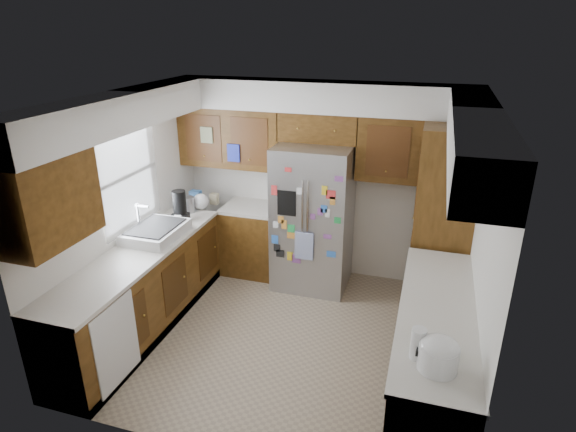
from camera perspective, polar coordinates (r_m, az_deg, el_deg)
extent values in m
plane|color=tan|center=(5.31, -0.54, -14.02)|extent=(3.60, 3.60, 0.00)
cube|color=white|center=(6.13, 3.96, 4.17)|extent=(3.60, 0.04, 2.50)
cube|color=white|center=(5.47, -18.88, 0.74)|extent=(0.04, 3.20, 2.50)
cube|color=white|center=(4.52, 21.76, -4.13)|extent=(0.04, 3.20, 2.50)
cube|color=white|center=(3.38, -9.03, -11.97)|extent=(3.60, 0.04, 2.50)
cube|color=white|center=(4.34, -0.66, 13.89)|extent=(3.60, 3.20, 0.02)
cube|color=white|center=(5.71, 3.79, 13.93)|extent=(3.60, 0.38, 0.35)
cube|color=white|center=(5.09, -18.59, 11.87)|extent=(0.38, 3.20, 0.35)
cube|color=white|center=(4.18, 21.22, 9.53)|extent=(0.38, 3.20, 0.35)
cube|color=#3C250B|center=(6.18, -6.70, 9.27)|extent=(1.33, 0.34, 0.75)
cube|color=#3C250B|center=(5.68, 14.99, 7.55)|extent=(1.33, 0.34, 0.75)
cube|color=#3C250B|center=(4.37, -26.44, 1.66)|extent=(0.34, 0.85, 0.75)
cube|color=white|center=(5.43, -18.63, 4.54)|extent=(0.02, 0.90, 1.05)
cube|color=white|center=(5.40, -18.30, 4.52)|extent=(0.01, 1.02, 1.15)
cube|color=#1F30B9|center=(6.01, -6.48, 7.44)|extent=(0.16, 0.02, 0.22)
cube|color=#C1B294|center=(6.11, -9.62, 9.44)|extent=(0.16, 0.02, 0.20)
cube|color=#3C250B|center=(5.43, -17.02, -8.70)|extent=(0.60, 2.60, 0.88)
cube|color=#3C250B|center=(6.39, -4.09, -2.89)|extent=(0.75, 0.60, 0.88)
cube|color=silver|center=(5.21, -17.58, -4.34)|extent=(0.63, 2.60, 0.04)
cube|color=silver|center=(6.21, -4.20, 0.97)|extent=(0.75, 0.60, 0.04)
cube|color=black|center=(5.63, -16.58, -12.12)|extent=(0.60, 2.60, 0.10)
cube|color=silver|center=(4.69, -19.62, -14.08)|extent=(0.01, 0.58, 0.80)
cube|color=#3C250B|center=(4.50, 16.69, -15.63)|extent=(0.60, 2.25, 0.88)
cube|color=silver|center=(4.25, 17.37, -10.69)|extent=(0.63, 2.25, 0.04)
cube|color=black|center=(4.75, 16.15, -19.38)|extent=(0.60, 2.25, 0.10)
cube|color=#3C250B|center=(5.63, 17.84, -0.44)|extent=(0.60, 0.90, 2.15)
cube|color=gray|center=(5.89, 2.98, -0.20)|extent=(0.90, 0.75, 1.80)
cylinder|color=silver|center=(5.49, 1.70, -0.18)|extent=(0.02, 0.02, 0.90)
cylinder|color=silver|center=(5.47, 2.30, -0.25)|extent=(0.02, 0.02, 0.90)
cube|color=black|center=(5.49, -0.17, 1.52)|extent=(0.22, 0.01, 0.30)
cube|color=white|center=(5.61, 1.91, -3.59)|extent=(0.22, 0.01, 0.34)
cube|color=yellow|center=(5.75, 0.23, -4.79)|extent=(0.07, 0.00, 0.11)
cube|color=orange|center=(5.34, 5.29, 1.80)|extent=(0.06, 0.00, 0.10)
cube|color=blue|center=(5.39, 4.28, 0.83)|extent=(0.07, 0.00, 0.09)
cube|color=#8C4C99|center=(5.74, 0.98, -5.10)|extent=(0.11, 0.00, 0.11)
cube|color=orange|center=(5.60, -0.47, -1.03)|extent=(0.06, 0.00, 0.11)
cube|color=green|center=(5.41, 5.88, -0.53)|extent=(0.07, 0.00, 0.07)
cube|color=red|center=(5.36, 0.01, 5.51)|extent=(0.08, 0.00, 0.05)
cube|color=red|center=(5.32, 5.10, 2.53)|extent=(0.11, 0.00, 0.10)
cube|color=black|center=(5.76, -1.32, -3.82)|extent=(0.08, 0.00, 0.09)
cube|color=blue|center=(5.60, 1.87, -2.67)|extent=(0.07, 0.00, 0.06)
cube|color=yellow|center=(5.32, 4.34, 3.03)|extent=(0.06, 0.00, 0.11)
cube|color=white|center=(5.40, 1.32, 2.98)|extent=(0.06, 0.00, 0.08)
cube|color=white|center=(5.40, 4.69, 0.32)|extent=(0.05, 0.00, 0.10)
cube|color=#8C4C99|center=(5.24, 6.04, 4.39)|extent=(0.10, 0.00, 0.06)
cube|color=#8C4C99|center=(5.51, 4.69, -2.46)|extent=(0.10, 0.00, 0.05)
cube|color=yellow|center=(5.69, 1.36, -4.39)|extent=(0.06, 0.00, 0.11)
cube|color=orange|center=(5.59, -0.86, -0.44)|extent=(0.07, 0.00, 0.09)
cube|color=#8C4C99|center=(5.46, 2.94, -0.07)|extent=(0.06, 0.00, 0.07)
cube|color=blue|center=(5.72, -1.57, -2.80)|extent=(0.08, 0.00, 0.10)
cube|color=blue|center=(5.60, 5.14, -4.54)|extent=(0.11, 0.00, 0.07)
cube|color=black|center=(5.78, -0.94, -4.47)|extent=(0.10, 0.00, 0.09)
cube|color=orange|center=(5.63, 0.37, -2.31)|extent=(0.10, 0.00, 0.08)
cube|color=green|center=(5.59, 0.37, -1.51)|extent=(0.09, 0.00, 0.10)
cube|color=red|center=(5.49, -1.66, 3.06)|extent=(0.07, 0.00, 0.12)
cube|color=#8C4C99|center=(5.42, 3.83, 0.50)|extent=(0.06, 0.00, 0.09)
cube|color=white|center=(5.64, -1.49, -1.03)|extent=(0.06, 0.00, 0.08)
cube|color=#3C250B|center=(5.79, 3.75, 10.52)|extent=(0.96, 0.34, 0.35)
sphere|color=#1045B5|center=(5.74, 1.24, 13.59)|extent=(0.26, 0.26, 0.26)
cylinder|color=black|center=(5.65, 6.13, 12.75)|extent=(0.27, 0.27, 0.15)
ellipsoid|color=#333338|center=(5.64, 6.16, 13.51)|extent=(0.25, 0.25, 0.11)
cube|color=silver|center=(5.48, -15.38, -1.85)|extent=(0.52, 0.70, 0.12)
cube|color=black|center=(5.45, -15.45, -1.22)|extent=(0.44, 0.60, 0.02)
cylinder|color=silver|center=(5.52, -17.31, -0.07)|extent=(0.02, 0.02, 0.30)
cylinder|color=silver|center=(5.45, -16.94, 1.13)|extent=(0.16, 0.02, 0.02)
cube|color=gold|center=(5.20, -14.95, -3.63)|extent=(0.10, 0.18, 0.04)
cube|color=black|center=(5.85, -12.60, -0.15)|extent=(0.18, 0.14, 0.10)
cylinder|color=black|center=(5.78, -12.75, 1.60)|extent=(0.16, 0.16, 0.28)
cylinder|color=gray|center=(6.08, -11.69, 1.32)|extent=(0.14, 0.14, 0.20)
sphere|color=silver|center=(6.17, -10.31, 1.70)|extent=(0.20, 0.20, 0.20)
cube|color=#3F72B2|center=(6.35, -10.88, 2.18)|extent=(0.14, 0.10, 0.18)
cube|color=#BFB28C|center=(6.33, -8.72, 2.05)|extent=(0.10, 0.08, 0.14)
cylinder|color=silver|center=(5.77, -12.92, -0.42)|extent=(0.08, 0.08, 0.11)
cylinder|color=white|center=(3.55, 17.37, -15.72)|extent=(0.27, 0.27, 0.18)
ellipsoid|color=white|center=(3.49, 17.54, -14.54)|extent=(0.26, 0.26, 0.12)
cube|color=black|center=(3.53, 15.28, -15.27)|extent=(0.04, 0.06, 0.04)
cylinder|color=white|center=(3.59, 15.16, -14.39)|extent=(0.11, 0.11, 0.24)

